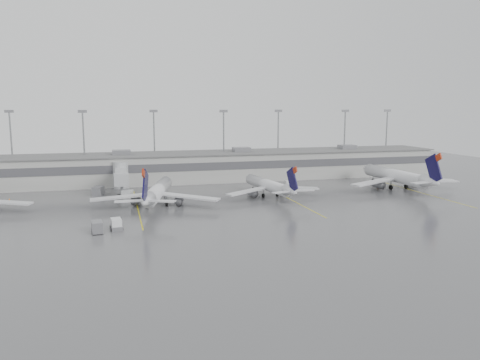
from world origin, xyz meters
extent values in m
plane|color=#525255|center=(0.00, 0.00, 0.00)|extent=(260.00, 260.00, 0.00)
cube|color=#9C9C97|center=(0.00, 58.00, 4.00)|extent=(150.00, 16.00, 8.00)
cube|color=#47474C|center=(0.00, 49.95, 5.00)|extent=(150.00, 0.15, 2.20)
cube|color=#606060|center=(0.00, 58.00, 8.05)|extent=(152.00, 17.00, 0.30)
cube|color=slate|center=(50.00, 58.00, 8.80)|extent=(5.00, 4.00, 1.30)
cylinder|color=gray|center=(-50.00, 67.50, 10.00)|extent=(0.44, 0.44, 20.00)
cube|color=slate|center=(-50.00, 67.50, 20.20)|extent=(2.40, 0.50, 0.80)
cylinder|color=gray|center=(-30.00, 60.00, 10.00)|extent=(0.44, 0.44, 20.00)
cube|color=slate|center=(-30.00, 60.00, 20.20)|extent=(2.40, 0.50, 0.80)
cylinder|color=gray|center=(-10.00, 67.50, 10.00)|extent=(0.44, 0.44, 20.00)
cube|color=slate|center=(-10.00, 67.50, 20.20)|extent=(2.40, 0.50, 0.80)
cylinder|color=gray|center=(10.00, 60.00, 10.00)|extent=(0.44, 0.44, 20.00)
cube|color=slate|center=(10.00, 60.00, 20.20)|extent=(2.40, 0.50, 0.80)
cylinder|color=gray|center=(30.00, 67.50, 10.00)|extent=(0.44, 0.44, 20.00)
cube|color=slate|center=(30.00, 67.50, 20.20)|extent=(2.40, 0.50, 0.80)
cylinder|color=gray|center=(50.00, 60.00, 10.00)|extent=(0.44, 0.44, 20.00)
cube|color=slate|center=(50.00, 60.00, 20.20)|extent=(2.40, 0.50, 0.80)
cylinder|color=gray|center=(70.00, 67.50, 10.00)|extent=(0.44, 0.44, 20.00)
cube|color=slate|center=(70.00, 67.50, 20.20)|extent=(2.40, 0.50, 0.80)
cylinder|color=#A1A4A6|center=(-20.50, 50.00, 3.50)|extent=(4.00, 4.00, 7.00)
cube|color=#A1A4A6|center=(-20.50, 43.50, 4.30)|extent=(2.80, 13.00, 2.60)
cube|color=#A1A4A6|center=(-20.50, 36.00, 4.30)|extent=(3.40, 2.40, 3.00)
cylinder|color=gray|center=(-20.50, 36.00, 1.40)|extent=(0.70, 0.70, 2.80)
cube|color=black|center=(-20.50, 36.00, 0.35)|extent=(2.20, 1.20, 0.70)
cube|color=yellow|center=(-17.50, 24.00, 0.01)|extent=(0.25, 40.00, 0.01)
cube|color=yellow|center=(17.50, 24.00, 0.01)|extent=(0.25, 40.00, 0.01)
cube|color=yellow|center=(52.50, 24.00, 0.01)|extent=(0.25, 40.00, 0.01)
cube|color=silver|center=(-44.61, 26.33, 2.10)|extent=(12.53, 6.44, 0.33)
cylinder|color=silver|center=(-12.87, 25.74, 3.09)|extent=(8.62, 22.68, 3.09)
cone|color=silver|center=(-9.69, 38.10, 3.09)|extent=(3.71, 3.56, 3.09)
cone|color=silver|center=(-16.28, 12.50, 3.50)|extent=(4.27, 5.75, 3.09)
cube|color=silver|center=(-20.56, 24.75, 2.26)|extent=(13.51, 3.50, 0.36)
cube|color=silver|center=(-6.61, 21.16, 2.26)|extent=(12.72, 9.43, 0.36)
cube|color=#0C0833|center=(-16.40, 12.00, 6.48)|extent=(1.74, 5.69, 6.73)
cube|color=#9B240B|center=(-16.74, 10.70, 9.15)|extent=(0.82, 2.09, 1.95)
cylinder|color=black|center=(-10.56, 34.71, 0.46)|extent=(0.58, 0.99, 0.93)
cylinder|color=black|center=(-15.47, 24.29, 0.57)|extent=(0.73, 1.21, 1.13)
cylinder|color=black|center=(-11.29, 23.21, 0.57)|extent=(0.73, 1.21, 1.13)
cylinder|color=silver|center=(13.67, 29.34, 2.68)|extent=(5.38, 19.87, 2.68)
cone|color=silver|center=(12.13, 40.33, 2.68)|extent=(3.00, 2.85, 2.68)
cone|color=silver|center=(15.31, 17.55, 3.04)|extent=(3.28, 4.80, 2.68)
cube|color=silver|center=(7.81, 25.99, 1.97)|extent=(11.48, 7.18, 0.31)
cube|color=silver|center=(20.22, 27.72, 1.97)|extent=(11.86, 4.32, 0.31)
cube|color=#0C0833|center=(15.37, 17.11, 5.64)|extent=(0.96, 5.03, 5.85)
cube|color=#9B240B|center=(15.53, 15.96, 7.96)|extent=(0.52, 1.83, 1.70)
cylinder|color=black|center=(12.55, 37.31, 0.40)|extent=(0.42, 0.84, 0.81)
cylinder|color=black|center=(12.05, 27.31, 0.49)|extent=(0.53, 1.03, 0.98)
cylinder|color=black|center=(15.78, 27.82, 0.49)|extent=(0.53, 1.03, 0.98)
cylinder|color=silver|center=(49.98, 31.37, 3.35)|extent=(3.77, 24.59, 3.35)
cone|color=silver|center=(49.75, 45.20, 3.35)|extent=(3.40, 3.18, 3.35)
cone|color=silver|center=(50.24, 16.54, 3.79)|extent=(3.44, 5.63, 3.35)
cube|color=silver|center=(42.23, 28.11, 2.45)|extent=(14.65, 7.46, 0.39)
cube|color=silver|center=(57.85, 28.38, 2.45)|extent=(14.71, 7.01, 0.39)
cube|color=#0C0833|center=(50.25, 15.98, 7.03)|extent=(0.44, 6.29, 7.30)
cube|color=#9B240B|center=(50.28, 14.53, 9.93)|extent=(0.37, 2.26, 2.12)
cylinder|color=black|center=(49.81, 41.41, 0.50)|extent=(0.41, 1.01, 1.00)
cylinder|color=black|center=(47.68, 29.10, 0.61)|extent=(0.52, 1.24, 1.23)
cylinder|color=black|center=(52.37, 29.18, 0.61)|extent=(0.52, 1.24, 1.23)
cube|color=silver|center=(-21.99, 5.61, 1.01)|extent=(1.96, 2.85, 2.01)
cube|color=slate|center=(-21.99, 5.61, 0.39)|extent=(2.23, 3.32, 0.78)
cylinder|color=black|center=(-23.00, 6.62, 0.31)|extent=(0.31, 0.65, 0.63)
cylinder|color=black|center=(-21.22, 6.82, 0.31)|extent=(0.31, 0.65, 0.63)
cylinder|color=black|center=(-22.76, 4.40, 0.31)|extent=(0.31, 0.65, 0.63)
cylinder|color=black|center=(-20.98, 4.59, 0.31)|extent=(0.31, 0.65, 0.63)
cube|color=slate|center=(-25.19, 4.41, 1.06)|extent=(2.11, 3.29, 1.89)
cylinder|color=black|center=(-26.09, 5.43, 0.31)|extent=(0.31, 0.65, 0.62)
cylinder|color=black|center=(-24.30, 3.39, 0.31)|extent=(0.31, 0.65, 0.62)
cube|color=silver|center=(-19.25, 35.90, 0.88)|extent=(2.92, 2.44, 1.77)
cube|color=silver|center=(23.67, 40.02, 0.82)|extent=(2.40, 1.68, 1.64)
cube|color=slate|center=(-26.05, 40.47, 1.08)|extent=(3.02, 3.92, 2.16)
cone|color=#FF6D05|center=(-45.44, 37.59, 0.38)|extent=(0.48, 0.48, 0.76)
cone|color=#FF6D05|center=(-19.05, 35.62, 0.32)|extent=(0.40, 0.40, 0.64)
cone|color=#FF6D05|center=(17.83, 41.87, 0.34)|extent=(0.42, 0.42, 0.68)
cone|color=#FF6D05|center=(45.81, 32.16, 0.40)|extent=(0.50, 0.50, 0.80)
camera|label=1|loc=(-21.65, -77.08, 21.26)|focal=35.00mm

